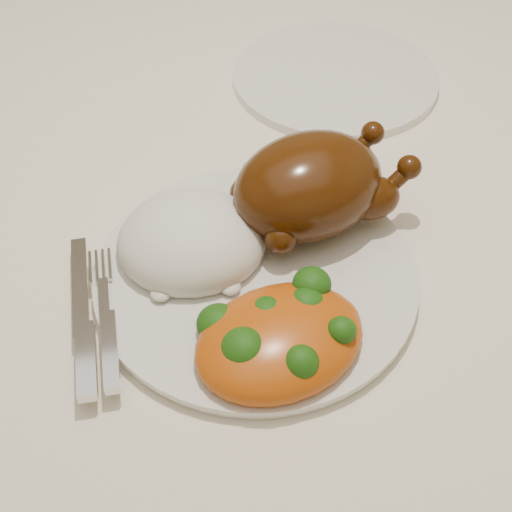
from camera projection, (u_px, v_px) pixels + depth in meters
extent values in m
plane|color=#50351B|center=(209.00, 512.00, 1.27)|extent=(4.00, 4.00, 0.00)
cube|color=brown|center=(174.00, 204.00, 0.73)|extent=(1.60, 0.90, 0.04)
cube|color=#EDE5CC|center=(172.00, 186.00, 0.71)|extent=(1.72, 1.02, 0.01)
cube|color=#EDE5CC|center=(127.00, 20.00, 1.12)|extent=(1.72, 0.01, 0.18)
cylinder|color=silver|center=(256.00, 277.00, 0.62)|extent=(0.32, 0.32, 0.01)
cylinder|color=silver|center=(335.00, 77.00, 0.83)|extent=(0.30, 0.30, 0.01)
ellipsoid|color=#442107|center=(308.00, 186.00, 0.62)|extent=(0.16, 0.14, 0.09)
ellipsoid|color=#442107|center=(300.00, 174.00, 0.60)|extent=(0.08, 0.06, 0.04)
ellipsoid|color=#442107|center=(371.00, 198.00, 0.63)|extent=(0.05, 0.04, 0.04)
sphere|color=#442107|center=(409.00, 167.00, 0.63)|extent=(0.02, 0.02, 0.02)
ellipsoid|color=#442107|center=(336.00, 162.00, 0.67)|extent=(0.05, 0.04, 0.04)
sphere|color=#442107|center=(373.00, 133.00, 0.66)|extent=(0.02, 0.02, 0.02)
sphere|color=#442107|center=(281.00, 238.00, 0.60)|extent=(0.03, 0.03, 0.03)
sphere|color=#442107|center=(245.00, 193.00, 0.64)|extent=(0.03, 0.03, 0.03)
ellipsoid|color=white|center=(192.00, 242.00, 0.62)|extent=(0.14, 0.13, 0.07)
ellipsoid|color=#DA580E|center=(279.00, 341.00, 0.55)|extent=(0.16, 0.14, 0.05)
ellipsoid|color=#DA580E|center=(321.00, 322.00, 0.56)|extent=(0.06, 0.06, 0.03)
ellipsoid|color=#16400A|center=(284.00, 308.00, 0.57)|extent=(0.03, 0.03, 0.03)
ellipsoid|color=#16400A|center=(301.00, 363.00, 0.52)|extent=(0.03, 0.03, 0.03)
ellipsoid|color=#16400A|center=(342.00, 330.00, 0.54)|extent=(0.02, 0.02, 0.02)
ellipsoid|color=#16400A|center=(294.00, 359.00, 0.53)|extent=(0.03, 0.03, 0.03)
ellipsoid|color=#16400A|center=(244.00, 350.00, 0.53)|extent=(0.04, 0.04, 0.03)
ellipsoid|color=#16400A|center=(331.00, 342.00, 0.54)|extent=(0.03, 0.03, 0.02)
ellipsoid|color=#16400A|center=(268.00, 317.00, 0.55)|extent=(0.04, 0.04, 0.03)
ellipsoid|color=#16400A|center=(271.00, 342.00, 0.55)|extent=(0.04, 0.04, 0.04)
ellipsoid|color=#16400A|center=(312.00, 284.00, 0.57)|extent=(0.03, 0.03, 0.03)
ellipsoid|color=#16400A|center=(219.00, 324.00, 0.56)|extent=(0.04, 0.04, 0.03)
ellipsoid|color=#16400A|center=(306.00, 310.00, 0.56)|extent=(0.04, 0.04, 0.04)
ellipsoid|color=#16400A|center=(270.00, 352.00, 0.54)|extent=(0.03, 0.03, 0.03)
cube|color=silver|center=(80.00, 286.00, 0.59)|extent=(0.02, 0.11, 0.00)
cube|color=silver|center=(86.00, 360.00, 0.54)|extent=(0.02, 0.07, 0.01)
cube|color=silver|center=(110.00, 351.00, 0.55)|extent=(0.02, 0.07, 0.01)
cube|color=silver|center=(102.00, 281.00, 0.60)|extent=(0.02, 0.08, 0.00)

